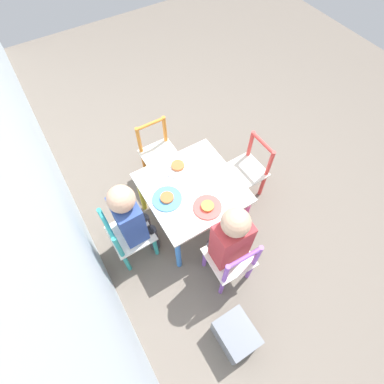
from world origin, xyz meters
TOP-DOWN VIEW (x-y plane):
  - ground_plane at (0.00, 0.00)m, footprint 6.00×6.00m
  - kids_table at (0.00, 0.00)m, footprint 0.59×0.59m
  - chair_teal at (-0.01, 0.49)m, footprint 0.26×0.26m
  - chair_purple at (-0.49, 0.02)m, footprint 0.27×0.27m
  - chair_orange at (0.49, -0.00)m, footprint 0.26×0.26m
  - chair_red at (0.01, -0.49)m, footprint 0.27×0.27m
  - child_back at (-0.01, 0.43)m, footprint 0.20×0.21m
  - child_left at (-0.43, 0.02)m, footprint 0.21×0.20m
  - plate_back at (0.00, 0.18)m, footprint 0.18×0.18m
  - plate_left at (-0.18, 0.00)m, footprint 0.18×0.18m
  - plate_right at (0.18, 0.00)m, footprint 0.19×0.19m
  - storage_bin at (-0.83, 0.21)m, footprint 0.24×0.19m

SIDE VIEW (x-z plane):
  - ground_plane at x=0.00m, z-range 0.00..0.00m
  - storage_bin at x=-0.83m, z-range 0.00..0.20m
  - chair_teal at x=-0.01m, z-range -0.01..0.50m
  - chair_purple at x=-0.49m, z-range -0.01..0.50m
  - chair_orange at x=0.49m, z-range -0.01..0.50m
  - chair_red at x=0.01m, z-range -0.01..0.50m
  - kids_table at x=0.00m, z-range 0.15..0.58m
  - plate_left at x=-0.18m, z-range 0.42..0.45m
  - plate_back at x=0.00m, z-range 0.42..0.45m
  - plate_right at x=0.18m, z-range 0.42..0.45m
  - child_back at x=-0.01m, z-range 0.07..0.81m
  - child_left at x=-0.43m, z-range 0.07..0.83m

